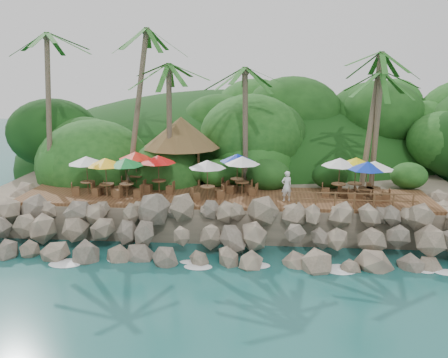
{
  "coord_description": "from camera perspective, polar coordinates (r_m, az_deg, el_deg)",
  "views": [
    {
      "loc": [
        2.34,
        -23.22,
        10.33
      ],
      "look_at": [
        0.0,
        6.0,
        3.4
      ],
      "focal_mm": 38.17,
      "sensor_mm": 36.0,
      "label": 1
    }
  ],
  "objects": [
    {
      "name": "foam_line",
      "position": [
        25.78,
        -1.03,
        -10.25
      ],
      "size": [
        25.2,
        0.8,
        0.06
      ],
      "color": "white",
      "rests_on": "ground"
    },
    {
      "name": "ground",
      "position": [
        25.52,
        -1.1,
        -10.58
      ],
      "size": [
        140.0,
        140.0,
        0.0
      ],
      "primitive_type": "plane",
      "color": "#19514F",
      "rests_on": "ground"
    },
    {
      "name": "jungle_hill",
      "position": [
        47.9,
        1.67,
        0.85
      ],
      "size": [
        44.8,
        28.0,
        15.4
      ],
      "primitive_type": "ellipsoid",
      "color": "#143811",
      "rests_on": "ground"
    },
    {
      "name": "land_base",
      "position": [
        40.37,
        1.13,
        0.01
      ],
      "size": [
        32.0,
        25.2,
        2.1
      ],
      "primitive_type": "cube",
      "color": "gray",
      "rests_on": "ground"
    },
    {
      "name": "palapa",
      "position": [
        34.02,
        -5.14,
        5.58
      ],
      "size": [
        5.53,
        5.53,
        4.6
      ],
      "color": "brown",
      "rests_on": "ground"
    },
    {
      "name": "palms",
      "position": [
        32.14,
        -0.23,
        14.84
      ],
      "size": [
        28.21,
        6.71,
        11.84
      ],
      "color": "brown",
      "rests_on": "ground"
    },
    {
      "name": "seawall",
      "position": [
        26.94,
        -0.68,
        -6.62
      ],
      "size": [
        29.0,
        4.0,
        2.3
      ],
      "primitive_type": null,
      "color": "gray",
      "rests_on": "ground"
    },
    {
      "name": "railing",
      "position": [
        28.39,
        15.35,
        -2.35
      ],
      "size": [
        7.2,
        0.1,
        1.0
      ],
      "color": "brown",
      "rests_on": "terrace"
    },
    {
      "name": "waiter",
      "position": [
        29.22,
        7.49,
        -0.85
      ],
      "size": [
        0.81,
        0.69,
        1.89
      ],
      "primitive_type": "imported",
      "rotation": [
        0.0,
        0.0,
        3.55
      ],
      "color": "white",
      "rests_on": "terrace"
    },
    {
      "name": "jungle_foliage",
      "position": [
        39.66,
        1.04,
        -1.8
      ],
      "size": [
        44.0,
        16.0,
        12.0
      ],
      "primitive_type": null,
      "color": "#143811",
      "rests_on": "ground"
    },
    {
      "name": "terrace",
      "position": [
        30.42,
        0.0,
        -2.2
      ],
      "size": [
        26.0,
        5.0,
        0.2
      ],
      "primitive_type": "cube",
      "color": "brown",
      "rests_on": "land_base"
    },
    {
      "name": "dining_clusters",
      "position": [
        29.98,
        0.28,
        1.83
      ],
      "size": [
        20.24,
        4.83,
        2.49
      ],
      "color": "brown",
      "rests_on": "terrace"
    }
  ]
}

